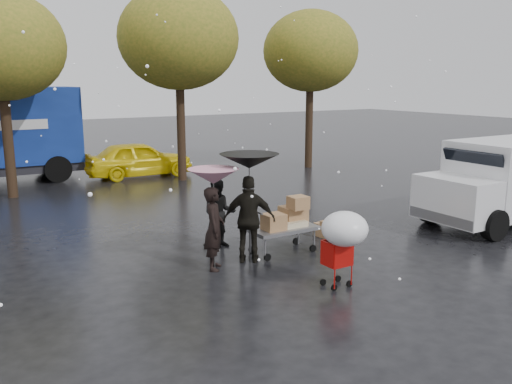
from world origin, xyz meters
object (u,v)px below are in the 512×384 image
yellow_taxi (139,159)px  person_pink (214,228)px  vendor_cart (286,220)px  shopping_cart (343,233)px  person_black (249,219)px  white_van (508,179)px

yellow_taxi → person_pink: bearing=170.1°
vendor_cart → shopping_cart: (-0.36, -2.34, 0.34)m
shopping_cart → vendor_cart: bearing=81.3°
person_black → white_van: 7.62m
person_pink → shopping_cart: (1.49, -2.18, 0.22)m
person_black → white_van: bearing=-152.4°
shopping_cart → person_pink: bearing=124.4°
white_van → yellow_taxi: bearing=117.1°
vendor_cart → yellow_taxi: bearing=87.4°
vendor_cart → shopping_cart: bearing=-98.7°
person_pink → vendor_cart: (1.85, 0.16, -0.12)m
shopping_cart → person_black: bearing=107.0°
person_pink → white_van: 8.44m
yellow_taxi → shopping_cart: bearing=178.4°
vendor_cart → yellow_taxi: (0.50, 10.93, -0.02)m
person_black → person_pink: bearing=33.6°
person_pink → person_black: (0.82, 0.01, 0.07)m
shopping_cart → white_van: bearing=11.7°
shopping_cart → white_van: size_ratio=0.30×
person_pink → shopping_cart: bearing=-114.0°
person_pink → shopping_cart: 2.65m
person_black → vendor_cart: bearing=-138.4°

